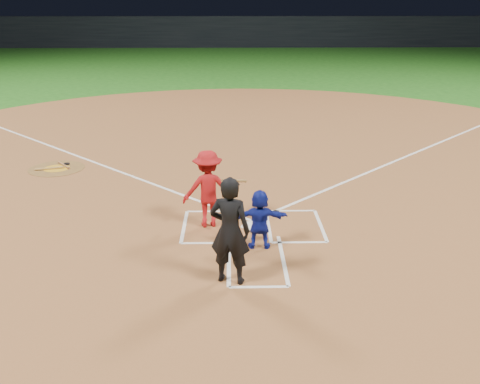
{
  "coord_description": "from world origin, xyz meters",
  "views": [
    {
      "loc": [
        -0.51,
        -11.4,
        5.0
      ],
      "look_at": [
        -0.3,
        -0.4,
        1.0
      ],
      "focal_mm": 40.0,
      "sensor_mm": 36.0,
      "label": 1
    }
  ],
  "objects_px": {
    "batter_at_plate": "(208,189)",
    "home_plate": "(253,226)",
    "catcher": "(260,219)",
    "on_deck_circle": "(57,169)",
    "umpire": "(230,231)"
  },
  "relations": [
    {
      "from": "batter_at_plate",
      "to": "catcher",
      "type": "bearing_deg",
      "value": -46.7
    },
    {
      "from": "catcher",
      "to": "umpire",
      "type": "height_order",
      "value": "umpire"
    },
    {
      "from": "umpire",
      "to": "batter_at_plate",
      "type": "height_order",
      "value": "umpire"
    },
    {
      "from": "on_deck_circle",
      "to": "catcher",
      "type": "xyz_separation_m",
      "value": [
        6.01,
        -5.66,
        0.63
      ]
    },
    {
      "from": "home_plate",
      "to": "umpire",
      "type": "bearing_deg",
      "value": 78.39
    },
    {
      "from": "home_plate",
      "to": "catcher",
      "type": "relative_size",
      "value": 0.47
    },
    {
      "from": "home_plate",
      "to": "batter_at_plate",
      "type": "height_order",
      "value": "batter_at_plate"
    },
    {
      "from": "home_plate",
      "to": "catcher",
      "type": "bearing_deg",
      "value": 94.99
    },
    {
      "from": "catcher",
      "to": "batter_at_plate",
      "type": "height_order",
      "value": "batter_at_plate"
    },
    {
      "from": "home_plate",
      "to": "catcher",
      "type": "xyz_separation_m",
      "value": [
        0.1,
        -1.12,
        0.63
      ]
    },
    {
      "from": "on_deck_circle",
      "to": "umpire",
      "type": "bearing_deg",
      "value": -52.78
    },
    {
      "from": "umpire",
      "to": "batter_at_plate",
      "type": "relative_size",
      "value": 1.14
    },
    {
      "from": "catcher",
      "to": "batter_at_plate",
      "type": "distance_m",
      "value": 1.65
    },
    {
      "from": "batter_at_plate",
      "to": "home_plate",
      "type": "bearing_deg",
      "value": -4.05
    },
    {
      "from": "catcher",
      "to": "on_deck_circle",
      "type": "bearing_deg",
      "value": -41.97
    }
  ]
}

